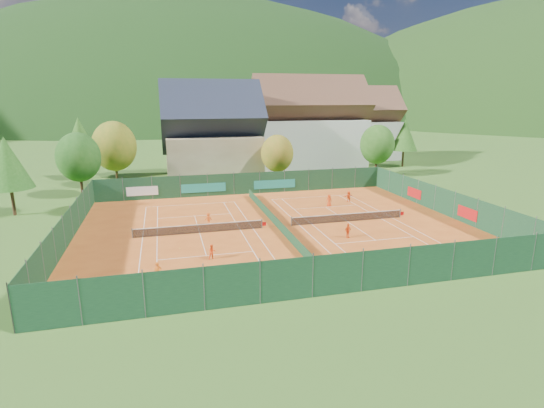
{
  "coord_description": "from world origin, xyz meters",
  "views": [
    {
      "loc": [
        -11.08,
        -40.87,
        13.31
      ],
      "look_at": [
        0.0,
        2.0,
        2.0
      ],
      "focal_mm": 28.0,
      "sensor_mm": 36.0,
      "label": 1
    }
  ],
  "objects_px": {
    "player_right_near": "(348,231)",
    "player_left_mid": "(212,252)",
    "player_right_far_b": "(349,196)",
    "hotel_block_a": "(309,128)",
    "player_right_far_a": "(329,200)",
    "player_left_far": "(208,219)",
    "hotel_block_b": "(358,128)",
    "ball_hopper": "(474,251)",
    "player_left_near": "(158,273)",
    "chalet": "(212,138)"
  },
  "relations": [
    {
      "from": "player_left_near",
      "to": "player_right_far_a",
      "type": "height_order",
      "value": "player_left_near"
    },
    {
      "from": "hotel_block_b",
      "to": "ball_hopper",
      "type": "distance_m",
      "value": 58.98
    },
    {
      "from": "ball_hopper",
      "to": "player_right_far_a",
      "type": "xyz_separation_m",
      "value": [
        -5.46,
        19.15,
        0.2
      ]
    },
    {
      "from": "hotel_block_b",
      "to": "player_right_far_b",
      "type": "relative_size",
      "value": 11.98
    },
    {
      "from": "player_left_mid",
      "to": "player_left_far",
      "type": "bearing_deg",
      "value": 77.54
    },
    {
      "from": "player_left_near",
      "to": "player_left_mid",
      "type": "bearing_deg",
      "value": 28.26
    },
    {
      "from": "ball_hopper",
      "to": "player_left_near",
      "type": "xyz_separation_m",
      "value": [
        -25.94,
        1.46,
        0.24
      ]
    },
    {
      "from": "player_left_near",
      "to": "player_left_mid",
      "type": "height_order",
      "value": "player_left_near"
    },
    {
      "from": "hotel_block_a",
      "to": "player_left_near",
      "type": "xyz_separation_m",
      "value": [
        -27.96,
        -46.97,
        -6.59
      ]
    },
    {
      "from": "chalet",
      "to": "player_left_mid",
      "type": "height_order",
      "value": "chalet"
    },
    {
      "from": "player_right_near",
      "to": "player_right_far_b",
      "type": "relative_size",
      "value": 1.0
    },
    {
      "from": "hotel_block_a",
      "to": "player_right_far_a",
      "type": "height_order",
      "value": "hotel_block_a"
    },
    {
      "from": "hotel_block_b",
      "to": "player_right_near",
      "type": "relative_size",
      "value": 12.0
    },
    {
      "from": "hotel_block_a",
      "to": "player_right_near",
      "type": "distance_m",
      "value": 42.82
    },
    {
      "from": "hotel_block_a",
      "to": "player_left_far",
      "type": "bearing_deg",
      "value": -124.46
    },
    {
      "from": "player_right_near",
      "to": "hotel_block_b",
      "type": "bearing_deg",
      "value": 39.91
    },
    {
      "from": "chalet",
      "to": "hotel_block_a",
      "type": "height_order",
      "value": "hotel_block_a"
    },
    {
      "from": "player_left_near",
      "to": "player_right_far_b",
      "type": "distance_m",
      "value": 30.57
    },
    {
      "from": "hotel_block_b",
      "to": "player_right_near",
      "type": "distance_m",
      "value": 55.02
    },
    {
      "from": "player_right_near",
      "to": "player_right_far_b",
      "type": "bearing_deg",
      "value": 41.5
    },
    {
      "from": "player_left_far",
      "to": "player_right_far_b",
      "type": "relative_size",
      "value": 0.88
    },
    {
      "from": "player_left_near",
      "to": "player_left_far",
      "type": "distance_m",
      "value": 14.67
    },
    {
      "from": "chalet",
      "to": "player_left_near",
      "type": "distance_m",
      "value": 42.34
    },
    {
      "from": "ball_hopper",
      "to": "player_left_mid",
      "type": "xyz_separation_m",
      "value": [
        -21.57,
        5.08,
        0.1
      ]
    },
    {
      "from": "player_left_far",
      "to": "player_right_far_b",
      "type": "distance_m",
      "value": 19.43
    },
    {
      "from": "player_right_near",
      "to": "player_right_far_b",
      "type": "distance_m",
      "value": 14.58
    },
    {
      "from": "player_left_mid",
      "to": "player_right_near",
      "type": "distance_m",
      "value": 13.53
    },
    {
      "from": "ball_hopper",
      "to": "player_right_far_a",
      "type": "distance_m",
      "value": 19.91
    },
    {
      "from": "player_left_near",
      "to": "player_left_mid",
      "type": "xyz_separation_m",
      "value": [
        4.37,
        3.62,
        -0.14
      ]
    },
    {
      "from": "player_right_near",
      "to": "player_left_far",
      "type": "bearing_deg",
      "value": 124.38
    },
    {
      "from": "hotel_block_a",
      "to": "player_right_near",
      "type": "bearing_deg",
      "value": -104.04
    },
    {
      "from": "player_right_far_a",
      "to": "player_left_far",
      "type": "bearing_deg",
      "value": 14.11
    },
    {
      "from": "hotel_block_a",
      "to": "player_right_far_b",
      "type": "bearing_deg",
      "value": -98.52
    },
    {
      "from": "player_left_mid",
      "to": "player_right_far_a",
      "type": "height_order",
      "value": "player_right_far_a"
    },
    {
      "from": "player_left_far",
      "to": "player_right_near",
      "type": "bearing_deg",
      "value": 139.83
    },
    {
      "from": "player_left_far",
      "to": "hotel_block_b",
      "type": "bearing_deg",
      "value": -140.07
    },
    {
      "from": "chalet",
      "to": "player_right_far_b",
      "type": "xyz_separation_m",
      "value": [
        14.84,
        -21.79,
        -5.9
      ]
    },
    {
      "from": "player_left_mid",
      "to": "player_right_near",
      "type": "xyz_separation_m",
      "value": [
        13.33,
        2.32,
        0.06
      ]
    },
    {
      "from": "player_left_near",
      "to": "player_right_near",
      "type": "xyz_separation_m",
      "value": [
        17.7,
        5.94,
        -0.07
      ]
    },
    {
      "from": "player_left_near",
      "to": "player_right_far_b",
      "type": "xyz_separation_m",
      "value": [
        23.8,
        19.18,
        -0.07
      ]
    },
    {
      "from": "hotel_block_a",
      "to": "ball_hopper",
      "type": "distance_m",
      "value": 48.95
    },
    {
      "from": "player_left_near",
      "to": "hotel_block_a",
      "type": "bearing_deg",
      "value": 47.84
    },
    {
      "from": "hotel_block_a",
      "to": "player_left_near",
      "type": "relative_size",
      "value": 13.64
    },
    {
      "from": "player_right_near",
      "to": "player_left_mid",
      "type": "bearing_deg",
      "value": 166.11
    },
    {
      "from": "hotel_block_a",
      "to": "hotel_block_b",
      "type": "bearing_deg",
      "value": 29.74
    },
    {
      "from": "player_left_mid",
      "to": "player_right_far_b",
      "type": "distance_m",
      "value": 24.9
    },
    {
      "from": "player_right_near",
      "to": "player_left_near",
      "type": "bearing_deg",
      "value": 174.78
    },
    {
      "from": "ball_hopper",
      "to": "player_left_mid",
      "type": "relative_size",
      "value": 0.61
    },
    {
      "from": "hotel_block_a",
      "to": "player_left_mid",
      "type": "distance_m",
      "value": 49.81
    },
    {
      "from": "chalet",
      "to": "player_right_near",
      "type": "relative_size",
      "value": 11.25
    }
  ]
}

